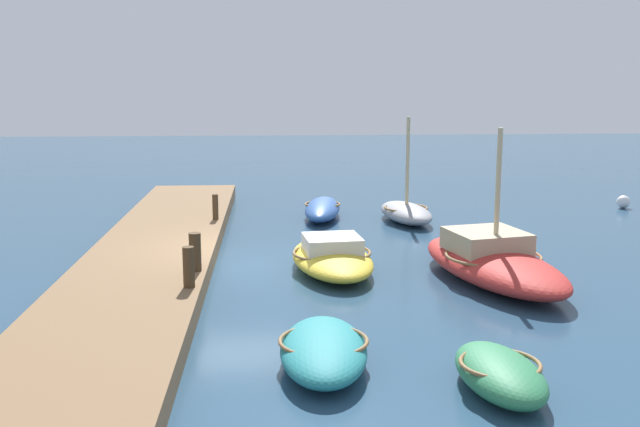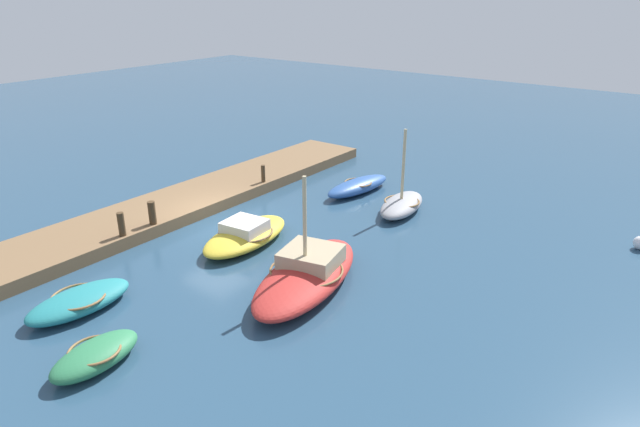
% 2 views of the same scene
% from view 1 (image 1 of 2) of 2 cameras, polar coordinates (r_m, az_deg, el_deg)
% --- Properties ---
extents(ground_plane, '(84.00, 84.00, 0.00)m').
position_cam_1_polar(ground_plane, '(19.34, -6.13, -3.97)').
color(ground_plane, navy).
extents(dock_platform, '(21.96, 3.18, 0.48)m').
position_cam_1_polar(dock_platform, '(19.51, -12.84, -3.31)').
color(dock_platform, brown).
rests_on(dock_platform, ground_plane).
extents(rowboat_teal, '(3.15, 1.62, 0.59)m').
position_cam_1_polar(rowboat_teal, '(12.63, 0.27, -10.50)').
color(rowboat_teal, teal).
rests_on(rowboat_teal, ground_plane).
extents(rowboat_grey, '(3.45, 1.93, 3.53)m').
position_cam_1_polar(rowboat_grey, '(24.88, 6.69, 0.13)').
color(rowboat_grey, '#939399').
rests_on(rowboat_grey, ground_plane).
extents(dinghy_green, '(2.47, 1.39, 0.60)m').
position_cam_1_polar(dinghy_green, '(12.03, 13.78, -11.93)').
color(dinghy_green, '#2D7A4C').
rests_on(dinghy_green, ground_plane).
extents(motorboat_yellow, '(4.28, 2.35, 0.90)m').
position_cam_1_polar(motorboat_yellow, '(18.54, 0.93, -3.38)').
color(motorboat_yellow, gold).
rests_on(motorboat_yellow, ground_plane).
extents(rowboat_blue, '(3.91, 1.67, 0.62)m').
position_cam_1_polar(rowboat_blue, '(25.42, 0.19, 0.37)').
color(rowboat_blue, '#2D569E').
rests_on(rowboat_blue, ground_plane).
extents(sailboat_red, '(5.90, 3.40, 3.68)m').
position_cam_1_polar(sailboat_red, '(18.11, 13.21, -3.63)').
color(sailboat_red, '#B72D28').
rests_on(sailboat_red, ground_plane).
extents(mooring_post_west, '(0.18, 0.18, 0.79)m').
position_cam_1_polar(mooring_post_west, '(22.86, -8.13, 0.51)').
color(mooring_post_west, '#47331E').
rests_on(mooring_post_west, dock_platform).
extents(mooring_post_mid_west, '(0.27, 0.27, 0.88)m').
position_cam_1_polar(mooring_post_mid_west, '(16.92, -9.67, -2.96)').
color(mooring_post_mid_west, '#47331E').
rests_on(mooring_post_mid_west, dock_platform).
extents(mooring_post_mid_east, '(0.24, 0.24, 0.87)m').
position_cam_1_polar(mooring_post_mid_east, '(15.66, -10.16, -4.12)').
color(mooring_post_mid_east, '#47331E').
rests_on(mooring_post_mid_east, dock_platform).
extents(marker_buoy, '(0.48, 0.48, 0.48)m').
position_cam_1_polar(marker_buoy, '(29.51, 22.49, 0.84)').
color(marker_buoy, silver).
rests_on(marker_buoy, ground_plane).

